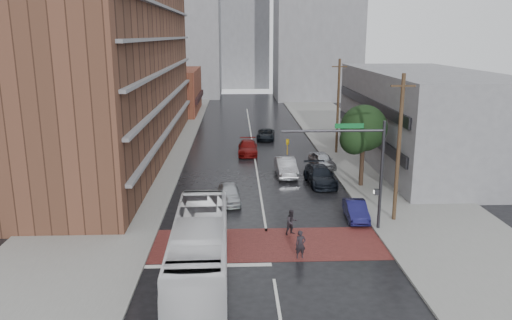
{
  "coord_description": "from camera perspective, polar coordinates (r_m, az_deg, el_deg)",
  "views": [
    {
      "loc": [
        -1.9,
        -27.6,
        12.36
      ],
      "look_at": [
        -0.46,
        7.62,
        3.5
      ],
      "focal_mm": 35.0,
      "sensor_mm": 36.0,
      "label": 1
    }
  ],
  "objects": [
    {
      "name": "transit_bus",
      "position": [
        26.26,
        -6.45,
        -10.05
      ],
      "size": [
        2.99,
        11.88,
        3.3
      ],
      "primitive_type": "imported",
      "rotation": [
        0.0,
        0.0,
        0.02
      ],
      "color": "white",
      "rests_on": "ground"
    },
    {
      "name": "suv_travel",
      "position": [
        60.66,
        1.12,
        2.95
      ],
      "size": [
        2.49,
        4.65,
        1.24
      ],
      "primitive_type": "imported",
      "rotation": [
        0.0,
        0.0,
        -0.1
      ],
      "color": "black",
      "rests_on": "ground"
    },
    {
      "name": "distant_tower_west",
      "position": [
        106.35,
        -9.22,
        15.9
      ],
      "size": [
        18.0,
        16.0,
        32.0
      ],
      "primitive_type": "cube",
      "color": "gray",
      "rests_on": "ground"
    },
    {
      "name": "car_travel_b",
      "position": [
        44.93,
        3.44,
        -0.82
      ],
      "size": [
        1.85,
        4.95,
        1.61
      ],
      "primitive_type": "imported",
      "rotation": [
        0.0,
        0.0,
        0.03
      ],
      "color": "#B8BAC1",
      "rests_on": "ground"
    },
    {
      "name": "utility_pole_near",
      "position": [
        34.13,
        16.0,
        1.34
      ],
      "size": [
        1.6,
        0.26,
        10.0
      ],
      "color": "#473321",
      "rests_on": "ground"
    },
    {
      "name": "distant_tower_center",
      "position": [
        122.61,
        -1.49,
        13.93
      ],
      "size": [
        12.0,
        10.0,
        24.0
      ],
      "primitive_type": "cube",
      "color": "gray",
      "rests_on": "ground"
    },
    {
      "name": "building_east",
      "position": [
        51.63,
        18.64,
        4.61
      ],
      "size": [
        11.0,
        26.0,
        9.0
      ],
      "primitive_type": "cube",
      "color": "gray",
      "rests_on": "ground"
    },
    {
      "name": "sidewalk_east",
      "position": [
        55.65,
        11.66,
        1.06
      ],
      "size": [
        9.0,
        90.0,
        0.15
      ],
      "primitive_type": "cube",
      "color": "gray",
      "rests_on": "ground"
    },
    {
      "name": "car_travel_a",
      "position": [
        37.8,
        -3.12,
        -3.86
      ],
      "size": [
        1.94,
        4.26,
        1.42
      ],
      "primitive_type": "imported",
      "rotation": [
        0.0,
        0.0,
        0.06
      ],
      "color": "#B6BABE",
      "rests_on": "ground"
    },
    {
      "name": "pedestrian_a",
      "position": [
        28.76,
        5.11,
        -9.6
      ],
      "size": [
        0.65,
        0.47,
        1.64
      ],
      "primitive_type": "imported",
      "rotation": [
        0.0,
        0.0,
        0.14
      ],
      "color": "black",
      "rests_on": "ground"
    },
    {
      "name": "signal_mast",
      "position": [
        32.0,
        11.75,
        0.02
      ],
      "size": [
        6.5,
        0.3,
        7.2
      ],
      "color": "#2D2D33",
      "rests_on": "ground"
    },
    {
      "name": "car_parked_mid",
      "position": [
        42.69,
        7.33,
        -1.77
      ],
      "size": [
        2.49,
        5.39,
        1.52
      ],
      "primitive_type": "imported",
      "rotation": [
        0.0,
        0.0,
        0.07
      ],
      "color": "black",
      "rests_on": "ground"
    },
    {
      "name": "street_tree",
      "position": [
        41.68,
        12.2,
        3.25
      ],
      "size": [
        4.2,
        4.1,
        6.9
      ],
      "color": "#332319",
      "rests_on": "ground"
    },
    {
      "name": "car_parked_far",
      "position": [
        48.09,
        7.56,
        -0.01
      ],
      "size": [
        2.43,
        4.52,
        1.46
      ],
      "primitive_type": "imported",
      "rotation": [
        0.0,
        0.0,
        0.17
      ],
      "color": "#AFB2B7",
      "rests_on": "ground"
    },
    {
      "name": "ground",
      "position": [
        30.3,
        1.49,
        -9.97
      ],
      "size": [
        160.0,
        160.0,
        0.0
      ],
      "primitive_type": "plane",
      "color": "black",
      "rests_on": "ground"
    },
    {
      "name": "car_travel_c",
      "position": [
        53.02,
        -0.95,
        1.43
      ],
      "size": [
        2.13,
        5.02,
        1.44
      ],
      "primitive_type": "imported",
      "rotation": [
        0.0,
        0.0,
        -0.02
      ],
      "color": "maroon",
      "rests_on": "ground"
    },
    {
      "name": "distant_tower_east",
      "position": [
        101.01,
        7.05,
        17.21
      ],
      "size": [
        16.0,
        14.0,
        36.0
      ],
      "primitive_type": "cube",
      "color": "gray",
      "rests_on": "ground"
    },
    {
      "name": "crosswalk",
      "position": [
        30.75,
        1.42,
        -9.57
      ],
      "size": [
        14.0,
        5.0,
        0.02
      ],
      "primitive_type": "cube",
      "color": "maroon",
      "rests_on": "ground"
    },
    {
      "name": "utility_pole_far",
      "position": [
        53.19,
        9.35,
        6.12
      ],
      "size": [
        1.6,
        0.26,
        10.0
      ],
      "color": "#473321",
      "rests_on": "ground"
    },
    {
      "name": "storefront_west",
      "position": [
        82.7,
        -9.42,
        7.77
      ],
      "size": [
        8.0,
        16.0,
        7.0
      ],
      "primitive_type": "cube",
      "color": "brown",
      "rests_on": "ground"
    },
    {
      "name": "apartment_block",
      "position": [
        53.02,
        -16.11,
        15.35
      ],
      "size": [
        10.0,
        44.0,
        28.0
      ],
      "primitive_type": "cube",
      "color": "brown",
      "rests_on": "ground"
    },
    {
      "name": "pedestrian_b",
      "position": [
        31.94,
        4.11,
        -7.09
      ],
      "size": [
        0.99,
        0.9,
        1.66
      ],
      "primitive_type": "imported",
      "rotation": [
        0.0,
        0.0,
        0.43
      ],
      "color": "#262127",
      "rests_on": "ground"
    },
    {
      "name": "sidewalk_west",
      "position": [
        54.86,
        -12.35,
        0.84
      ],
      "size": [
        9.0,
        90.0,
        0.15
      ],
      "primitive_type": "cube",
      "color": "gray",
      "rests_on": "ground"
    },
    {
      "name": "car_parked_near",
      "position": [
        35.17,
        11.34,
        -5.66
      ],
      "size": [
        1.52,
        3.89,
        1.26
      ],
      "primitive_type": "imported",
      "rotation": [
        0.0,
        0.0,
        -0.05
      ],
      "color": "#151447",
      "rests_on": "ground"
    }
  ]
}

